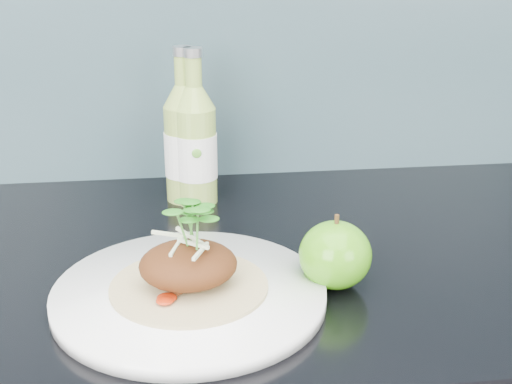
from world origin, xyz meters
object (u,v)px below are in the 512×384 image
green_apple (335,255)px  cider_bottle_left (185,143)px  cider_bottle_right (196,146)px  dinner_plate (189,294)px

green_apple → cider_bottle_left: size_ratio=0.42×
cider_bottle_left → cider_bottle_right: 0.02m
green_apple → cider_bottle_left: cider_bottle_left is taller
dinner_plate → cider_bottle_right: bearing=85.7°
green_apple → cider_bottle_left: bearing=118.3°
cider_bottle_left → cider_bottle_right: size_ratio=1.00×
green_apple → cider_bottle_left: (-0.16, 0.29, 0.05)m
dinner_plate → cider_bottle_left: (0.01, 0.30, 0.08)m
dinner_plate → cider_bottle_right: (0.02, 0.29, 0.08)m
cider_bottle_left → cider_bottle_right: same height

